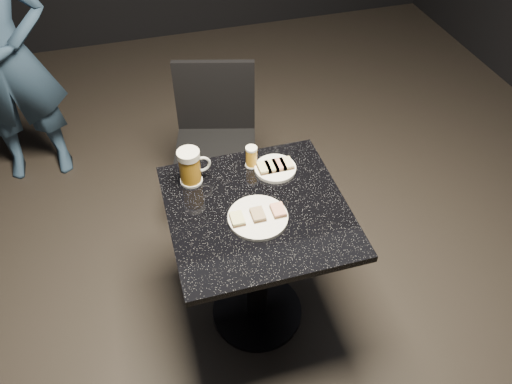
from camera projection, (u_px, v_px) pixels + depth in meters
floor at (257, 312)px, 2.48m from camera, size 6.00×6.00×0.00m
plate_large at (258, 217)px, 1.91m from camera, size 0.23×0.23×0.01m
plate_small at (275, 168)px, 2.11m from camera, size 0.18×0.18×0.01m
patron at (3, 58)px, 2.71m from camera, size 0.58×0.38×1.57m
table at (257, 247)px, 2.13m from camera, size 0.70×0.70×0.75m
beer_mug at (190, 167)px, 2.01m from camera, size 0.14×0.09×0.16m
beer_tumbler at (251, 157)px, 2.10m from camera, size 0.05×0.05×0.10m
chair at (216, 136)px, 2.68m from camera, size 0.52×0.52×0.88m
canapes_on_plate_large at (258, 215)px, 1.90m from camera, size 0.21×0.07×0.02m
canapes_on_plate_small at (275, 166)px, 2.10m from camera, size 0.15×0.07×0.02m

